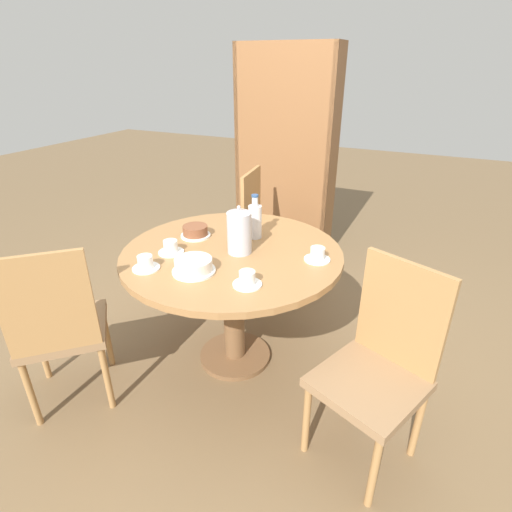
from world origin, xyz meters
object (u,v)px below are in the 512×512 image
(chair_b, at_px, (379,365))
(cup_c, at_px, (146,264))
(cup_a, at_px, (171,248))
(cup_d, at_px, (317,255))
(cup_b, at_px, (247,280))
(chair_c, at_px, (267,230))
(cake_main, at_px, (194,266))
(chair_a, at_px, (60,326))
(bookshelf, at_px, (285,160))
(coffee_pot, at_px, (239,231))
(water_bottle, at_px, (255,220))
(cake_second, at_px, (195,231))

(chair_b, height_order, cup_c, chair_b)
(cup_a, distance_m, cup_d, 0.79)
(cup_a, height_order, cup_b, same)
(cup_c, height_order, cup_d, same)
(cup_c, bearing_deg, cup_d, 31.52)
(cup_a, bearing_deg, chair_b, -6.02)
(chair_c, bearing_deg, cake_main, 178.96)
(chair_a, relative_size, cup_d, 6.91)
(chair_a, height_order, cup_d, chair_a)
(bookshelf, xyz_separation_m, cup_b, (0.54, -1.84, -0.12))
(coffee_pot, distance_m, cup_a, 0.39)
(chair_b, relative_size, coffee_pot, 3.57)
(chair_b, relative_size, chair_c, 1.00)
(chair_c, distance_m, water_bottle, 0.81)
(chair_a, distance_m, cup_a, 0.68)
(chair_c, relative_size, water_bottle, 3.65)
(coffee_pot, bearing_deg, chair_a, -134.35)
(cake_second, height_order, cup_c, cup_c)
(chair_b, xyz_separation_m, cup_d, (-0.42, 0.38, 0.28))
(water_bottle, relative_size, cup_b, 1.90)
(chair_a, distance_m, chair_c, 1.65)
(coffee_pot, xyz_separation_m, cup_b, (0.20, -0.30, -0.09))
(coffee_pot, xyz_separation_m, cake_main, (-0.10, -0.30, -0.09))
(cake_main, height_order, cup_d, cup_d)
(chair_a, distance_m, coffee_pot, 1.03)
(chair_b, bearing_deg, cup_c, -153.25)
(bookshelf, height_order, cup_d, bookshelf)
(water_bottle, bearing_deg, chair_b, -31.21)
(cake_main, xyz_separation_m, cup_c, (-0.24, -0.07, -0.00))
(water_bottle, bearing_deg, chair_c, 107.98)
(chair_c, distance_m, cup_d, 1.08)
(water_bottle, xyz_separation_m, cup_d, (0.43, -0.13, -0.08))
(cup_a, bearing_deg, cup_c, -90.79)
(cup_b, bearing_deg, cake_main, 179.38)
(chair_b, bearing_deg, cake_main, -156.78)
(chair_b, bearing_deg, coffee_pot, -176.71)
(chair_c, height_order, coffee_pot, coffee_pot)
(cake_second, bearing_deg, bookshelf, 90.23)
(chair_a, height_order, water_bottle, water_bottle)
(bookshelf, distance_m, water_bottle, 1.36)
(coffee_pot, bearing_deg, bookshelf, 102.59)
(cake_main, distance_m, cup_c, 0.25)
(chair_a, xyz_separation_m, cup_a, (0.34, 0.52, 0.28))
(cake_second, height_order, cup_a, cup_a)
(chair_a, xyz_separation_m, chair_c, (0.44, 1.59, 0.00))
(cup_b, distance_m, cup_c, 0.54)
(chair_c, relative_size, cup_c, 6.91)
(chair_b, bearing_deg, bookshelf, 145.32)
(bookshelf, bearing_deg, coffee_pot, 102.59)
(coffee_pot, xyz_separation_m, water_bottle, (-0.01, 0.22, -0.02))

